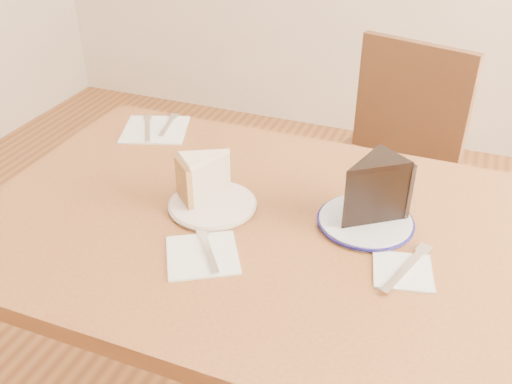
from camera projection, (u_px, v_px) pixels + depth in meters
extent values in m
cube|color=#542E17|center=(262.00, 229.00, 1.19)|extent=(1.20, 0.80, 0.04)
cylinder|color=#3A2011|center=(143.00, 228.00, 1.83)|extent=(0.06, 0.06, 0.71)
cylinder|color=#3A2011|center=(500.00, 318.00, 1.49)|extent=(0.06, 0.06, 0.71)
cube|color=#361D10|center=(375.00, 187.00, 1.82)|extent=(0.54, 0.54, 0.04)
cylinder|color=#361D10|center=(441.00, 242.00, 1.98)|extent=(0.04, 0.04, 0.45)
cylinder|color=#361D10|center=(346.00, 206.00, 2.17)|extent=(0.04, 0.04, 0.45)
cylinder|color=#361D10|center=(394.00, 303.00, 1.73)|extent=(0.04, 0.04, 0.45)
cylinder|color=#361D10|center=(291.00, 256.00, 1.92)|extent=(0.04, 0.04, 0.45)
cube|color=#361D10|center=(412.00, 103.00, 1.83)|extent=(0.37, 0.13, 0.40)
cylinder|color=white|center=(213.00, 205.00, 1.22)|extent=(0.18, 0.18, 0.01)
cylinder|color=white|center=(365.00, 221.00, 1.17)|extent=(0.19, 0.19, 0.01)
cube|color=white|center=(202.00, 255.00, 1.09)|extent=(0.18, 0.18, 0.00)
cube|color=white|center=(403.00, 271.00, 1.05)|extent=(0.13, 0.13, 0.00)
cube|color=white|center=(155.00, 130.00, 1.54)|extent=(0.21, 0.21, 0.00)
cube|color=silver|center=(208.00, 250.00, 1.09)|extent=(0.10, 0.12, 0.00)
cube|color=white|center=(406.00, 268.00, 1.05)|extent=(0.07, 0.17, 0.00)
cube|color=silver|center=(168.00, 125.00, 1.55)|extent=(0.05, 0.14, 0.00)
cube|color=silver|center=(148.00, 128.00, 1.54)|extent=(0.09, 0.14, 0.00)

